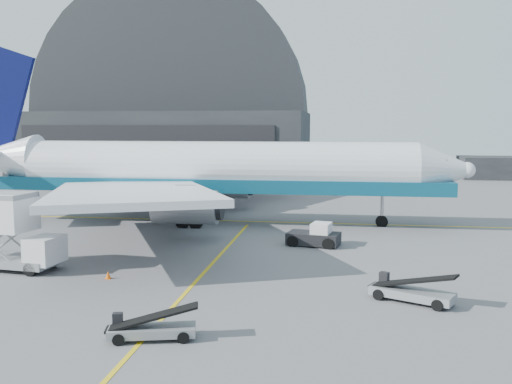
% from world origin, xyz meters
% --- Properties ---
extents(ground, '(200.00, 200.00, 0.00)m').
position_xyz_m(ground, '(0.00, 0.00, 0.00)').
color(ground, '#565659').
rests_on(ground, ground).
extents(taxi_lines, '(80.00, 42.12, 0.02)m').
position_xyz_m(taxi_lines, '(0.00, 12.67, 0.01)').
color(taxi_lines, yellow).
rests_on(taxi_lines, ground).
extents(hangar, '(50.00, 28.30, 28.00)m').
position_xyz_m(hangar, '(-22.00, 64.95, 9.54)').
color(hangar, black).
rests_on(hangar, ground).
extents(distant_bldg_a, '(14.00, 8.00, 4.00)m').
position_xyz_m(distant_bldg_a, '(38.00, 72.00, 0.00)').
color(distant_bldg_a, black).
rests_on(distant_bldg_a, ground).
extents(airliner, '(54.16, 52.51, 19.01)m').
position_xyz_m(airliner, '(-5.33, 19.04, 5.32)').
color(airliner, white).
rests_on(airliner, ground).
extents(catering_truck, '(7.49, 3.51, 4.97)m').
position_xyz_m(catering_truck, '(-13.62, -1.43, 2.51)').
color(catering_truck, gray).
rests_on(catering_truck, ground).
extents(pushback_tug, '(4.58, 3.18, 1.95)m').
position_xyz_m(pushback_tug, '(7.04, 9.40, 0.73)').
color(pushback_tug, black).
rests_on(pushback_tug, ground).
extents(belt_loader_a, '(4.37, 2.27, 1.63)m').
position_xyz_m(belt_loader_a, '(0.36, -12.42, 0.50)').
color(belt_loader_a, gray).
rests_on(belt_loader_a, ground).
extents(belt_loader_b, '(4.86, 3.45, 1.87)m').
position_xyz_m(belt_loader_b, '(13.04, -4.87, 0.58)').
color(belt_loader_b, gray).
rests_on(belt_loader_b, ground).
extents(traffic_cone, '(0.36, 0.36, 0.52)m').
position_xyz_m(traffic_cone, '(-5.80, -2.81, 0.24)').
color(traffic_cone, '#F25B07').
rests_on(traffic_cone, ground).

